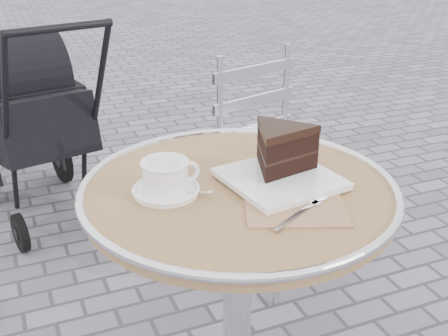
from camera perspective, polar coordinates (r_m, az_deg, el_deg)
name	(u,v)px	position (r m, az deg, el deg)	size (l,w,h in m)	color
cafe_table	(238,248)	(1.34, 1.43, -8.15)	(0.72, 0.72, 0.74)	silver
cappuccino_set	(166,179)	(1.22, -5.88, -1.12)	(0.16, 0.14, 0.07)	white
cake_plate_set	(281,155)	(1.28, 5.82, 1.28)	(0.28, 0.38, 0.13)	#A17358
bistro_chair	(266,139)	(2.10, 4.31, 2.93)	(0.47, 0.47, 0.85)	silver
baby_stroller	(29,123)	(2.69, -19.17, 4.32)	(0.60, 0.98, 0.95)	black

